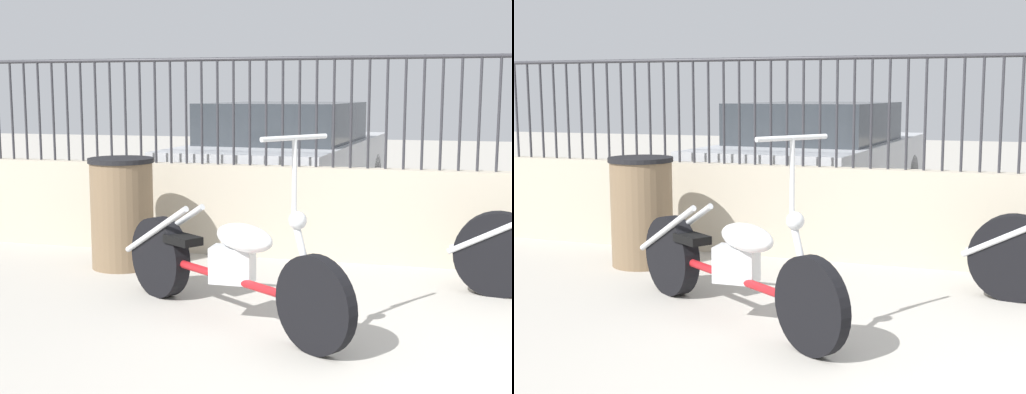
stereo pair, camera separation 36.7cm
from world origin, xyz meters
The scene contains 5 objects.
low_wall centered at (0.00, 2.70, 0.43)m, with size 10.14×0.18×0.85m.
fence_railing centered at (0.00, 2.70, 1.47)m, with size 10.14×0.04×0.99m.
motorcycle_red centered at (-1.90, 0.82, 0.38)m, with size 1.96×1.38×1.28m.
trash_bin centered at (-3.14, 1.97, 0.48)m, with size 0.57×0.57×0.96m.
car_silver centered at (-2.38, 5.34, 0.70)m, with size 2.13×4.70×1.40m.
Camera 1 is at (-0.44, -3.67, 1.52)m, focal length 50.00 mm.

